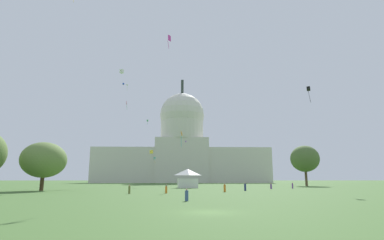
{
  "coord_description": "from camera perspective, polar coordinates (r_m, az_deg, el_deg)",
  "views": [
    {
      "loc": [
        -2.27,
        -25.47,
        2.71
      ],
      "look_at": [
        1.02,
        68.69,
        20.98
      ],
      "focal_mm": 28.25,
      "sensor_mm": 36.0,
      "label": 1
    }
  ],
  "objects": [
    {
      "name": "person_purple_edge_west",
      "position": [
        84.08,
        14.7,
        -12.01
      ],
      "size": [
        0.5,
        0.5,
        1.52
      ],
      "rotation": [
        0.0,
        0.0,
        0.11
      ],
      "color": "#703D93",
      "rests_on": "ground_plane"
    },
    {
      "name": "tree_east_near",
      "position": [
        119.19,
        20.53,
        -6.87
      ],
      "size": [
        14.7,
        14.77,
        14.63
      ],
      "color": "brown",
      "rests_on": "ground_plane"
    },
    {
      "name": "person_denim_back_right",
      "position": [
        37.87,
        -1.02,
        -14.06
      ],
      "size": [
        0.6,
        0.6,
        1.49
      ],
      "rotation": [
        0.0,
        0.0,
        0.64
      ],
      "color": "#3D5684",
      "rests_on": "ground_plane"
    },
    {
      "name": "kite_white_high",
      "position": [
        103.06,
        -13.15,
        8.95
      ],
      "size": [
        1.38,
        1.38,
        1.2
      ],
      "rotation": [
        0.0,
        0.0,
        5.89
      ],
      "color": "white"
    },
    {
      "name": "kite_yellow_low",
      "position": [
        101.79,
        -7.69,
        -5.99
      ],
      "size": [
        1.21,
        1.21,
        1.05
      ],
      "rotation": [
        0.0,
        0.0,
        0.43
      ],
      "color": "yellow"
    },
    {
      "name": "event_tent",
      "position": [
        89.79,
        -0.84,
        -10.97
      ],
      "size": [
        6.3,
        6.04,
        5.46
      ],
      "rotation": [
        0.0,
        0.0,
        0.09
      ],
      "color": "white",
      "rests_on": "ground_plane"
    },
    {
      "name": "kite_black_mid",
      "position": [
        75.7,
        21.14,
        5.49
      ],
      "size": [
        1.05,
        1.07,
        3.86
      ],
      "rotation": [
        0.0,
        0.0,
        2.65
      ],
      "color": "black"
    },
    {
      "name": "kite_pink_mid",
      "position": [
        110.18,
        -12.26,
        3.06
      ],
      "size": [
        0.63,
        0.93,
        3.14
      ],
      "rotation": [
        0.0,
        0.0,
        4.3
      ],
      "color": "pink"
    },
    {
      "name": "person_teal_mid_right",
      "position": [
        66.09,
        -4.88,
        -12.66
      ],
      "size": [
        0.43,
        0.43,
        1.53
      ],
      "rotation": [
        0.0,
        0.0,
        2.71
      ],
      "color": "#1E757A",
      "rests_on": "ground_plane"
    },
    {
      "name": "person_orange_mid_left",
      "position": [
        63.21,
        6.19,
        -12.67
      ],
      "size": [
        0.54,
        0.54,
        1.69
      ],
      "rotation": [
        0.0,
        0.0,
        1.81
      ],
      "color": "orange",
      "rests_on": "ground_plane"
    },
    {
      "name": "kite_green_mid",
      "position": [
        167.37,
        -8.4,
        -0.13
      ],
      "size": [
        0.89,
        0.91,
        2.63
      ],
      "rotation": [
        0.0,
        0.0,
        2.66
      ],
      "color": "green"
    },
    {
      "name": "person_navy_edge_east",
      "position": [
        70.76,
        10.01,
        -12.35
      ],
      "size": [
        0.58,
        0.58,
        1.78
      ],
      "rotation": [
        0.0,
        0.0,
        1.89
      ],
      "color": "navy",
      "rests_on": "ground_plane"
    },
    {
      "name": "person_purple_aisle_center",
      "position": [
        88.66,
        18.44,
        -11.7
      ],
      "size": [
        0.43,
        0.43,
        1.61
      ],
      "rotation": [
        0.0,
        0.0,
        3.27
      ],
      "color": "#703D93",
      "rests_on": "ground_plane"
    },
    {
      "name": "person_orange_lawn_far_left",
      "position": [
        57.49,
        -4.89,
        -12.98
      ],
      "size": [
        0.53,
        0.53,
        1.46
      ],
      "rotation": [
        0.0,
        0.0,
        0.45
      ],
      "color": "orange",
      "rests_on": "ground_plane"
    },
    {
      "name": "person_olive_back_center",
      "position": [
        56.71,
        -11.75,
        -12.76
      ],
      "size": [
        0.51,
        0.51,
        1.58
      ],
      "rotation": [
        0.0,
        0.0,
        0.49
      ],
      "color": "olive",
      "rests_on": "ground_plane"
    },
    {
      "name": "kite_magenta_mid",
      "position": [
        60.32,
        -4.31,
        15.02
      ],
      "size": [
        0.61,
        0.72,
        2.8
      ],
      "rotation": [
        0.0,
        0.0,
        6.26
      ],
      "color": "#D1339E"
    },
    {
      "name": "ground_plane",
      "position": [
        25.71,
        3.21,
        -17.01
      ],
      "size": [
        800.0,
        800.0,
        0.0
      ],
      "primitive_type": "plane",
      "color": "#42662D"
    },
    {
      "name": "kite_violet_mid",
      "position": [
        176.08,
        -1.19,
        -4.08
      ],
      "size": [
        0.89,
        0.85,
        0.93
      ],
      "rotation": [
        0.0,
        0.0,
        1.91
      ],
      "color": "purple"
    },
    {
      "name": "kite_lime_high",
      "position": [
        165.31,
        -12.19,
        6.24
      ],
      "size": [
        1.14,
        0.89,
        2.81
      ],
      "rotation": [
        0.0,
        0.0,
        3.51
      ],
      "color": "#8CD133"
    },
    {
      "name": "capitol_building",
      "position": [
        196.74,
        -1.92,
        -5.65
      ],
      "size": [
        110.67,
        29.1,
        68.29
      ],
      "color": "beige",
      "rests_on": "ground_plane"
    },
    {
      "name": "kite_orange_low",
      "position": [
        67.85,
        -1.99,
        -2.87
      ],
      "size": [
        0.39,
        1.06,
        3.54
      ],
      "rotation": [
        0.0,
        0.0,
        0.86
      ],
      "color": "orange"
    },
    {
      "name": "kite_turquoise_low",
      "position": [
        156.06,
        -7.08,
        -7.18
      ],
      "size": [
        1.06,
        1.07,
        3.2
      ],
      "rotation": [
        0.0,
        0.0,
        3.5
      ],
      "color": "teal"
    },
    {
      "name": "kite_blue_high",
      "position": [
        136.31,
        -12.82,
        6.68
      ],
      "size": [
        0.79,
        0.77,
        0.73
      ],
      "rotation": [
        0.0,
        0.0,
        4.39
      ],
      "color": "blue"
    },
    {
      "name": "tree_west_near",
      "position": [
        76.95,
        -26.15,
        -6.78
      ],
      "size": [
        12.29,
        13.28,
        10.88
      ],
      "color": "#42301E",
      "rests_on": "ground_plane"
    }
  ]
}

